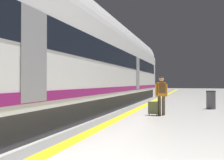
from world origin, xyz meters
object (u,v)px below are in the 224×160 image
(high_speed_train, at_px, (74,54))
(passenger_near, at_px, (161,92))
(waste_bin, at_px, (211,100))
(suitcase_near, at_px, (153,108))

(high_speed_train, xyz_separation_m, passenger_near, (3.52, 0.74, -1.57))
(waste_bin, bearing_deg, suitcase_near, -126.03)
(high_speed_train, relative_size, passenger_near, 19.78)
(passenger_near, relative_size, waste_bin, 1.73)
(suitcase_near, height_order, waste_bin, waste_bin)
(high_speed_train, distance_m, waste_bin, 7.13)
(passenger_near, relative_size, suitcase_near, 2.87)
(high_speed_train, distance_m, suitcase_near, 3.93)
(high_speed_train, bearing_deg, suitcase_near, 11.00)
(passenger_near, height_order, suitcase_near, passenger_near)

